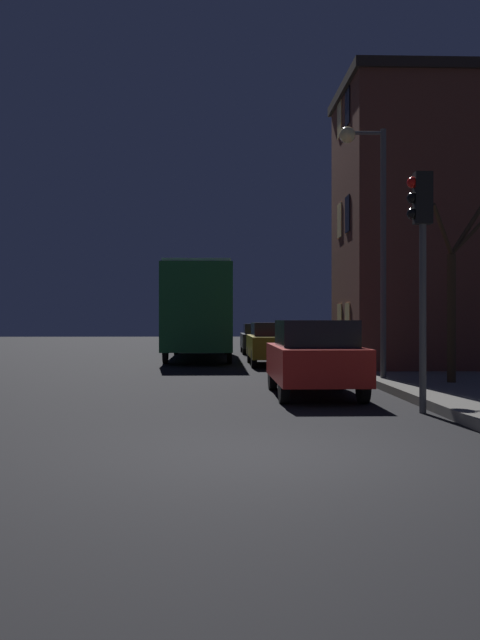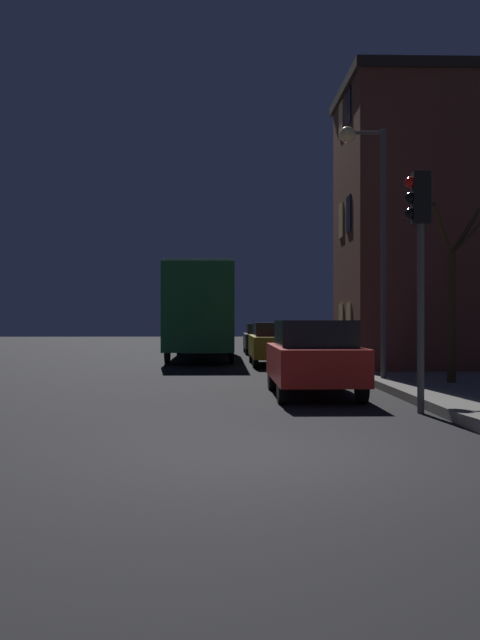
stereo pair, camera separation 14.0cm
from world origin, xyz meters
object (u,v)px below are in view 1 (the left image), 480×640
object	(u,v)px
traffic_light	(421,240)
bus	(200,305)
car_far_lane	(261,338)
streetlamp	(371,209)
bare_tree	(453,297)
car_near_lane	(314,356)
car_mid_lane	(275,343)

from	to	relation	value
traffic_light	bus	bearing A→B (deg)	103.51
traffic_light	car_far_lane	size ratio (longest dim) A/B	1.06
streetlamp	bus	size ratio (longest dim) A/B	0.58
streetlamp	car_far_lane	bearing A→B (deg)	95.63
bus	car_far_lane	distance (m)	5.39
traffic_light	bare_tree	xyz separation A→B (m)	(1.90, 3.98, -0.86)
car_near_lane	car_mid_lane	distance (m)	10.32
traffic_light	car_near_lane	size ratio (longest dim) A/B	0.99
streetlamp	bus	world-z (taller)	streetlamp
bare_tree	car_mid_lane	bearing A→B (deg)	110.16
car_near_lane	car_mid_lane	world-z (taller)	car_near_lane
traffic_light	car_near_lane	world-z (taller)	traffic_light
traffic_light	car_mid_lane	bearing A→B (deg)	96.29
car_mid_lane	car_far_lane	distance (m)	8.87
streetlamp	traffic_light	world-z (taller)	streetlamp
bus	bare_tree	bearing A→B (deg)	-65.80
bare_tree	car_mid_lane	distance (m)	9.81
streetlamp	car_near_lane	bearing A→B (deg)	-125.15
car_mid_lane	traffic_light	bearing A→B (deg)	-83.71
traffic_light	car_near_lane	xyz separation A→B (m)	(-1.47, 2.79, -2.16)
bare_tree	bus	world-z (taller)	bare_tree
traffic_light	car_mid_lane	world-z (taller)	traffic_light
bare_tree	car_far_lane	bearing A→B (deg)	100.33
traffic_light	bus	world-z (taller)	traffic_light
streetlamp	car_far_lane	size ratio (longest dim) A/B	1.57
streetlamp	car_near_lane	world-z (taller)	streetlamp
traffic_light	car_mid_lane	xyz separation A→B (m)	(-1.45, 13.11, -2.20)
streetlamp	traffic_light	xyz separation A→B (m)	(-0.27, -5.27, -1.35)
car_near_lane	car_far_lane	distance (m)	19.19
traffic_light	streetlamp	bearing A→B (deg)	87.06
bare_tree	car_far_lane	distance (m)	18.34
bare_tree	car_near_lane	size ratio (longest dim) A/B	0.99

